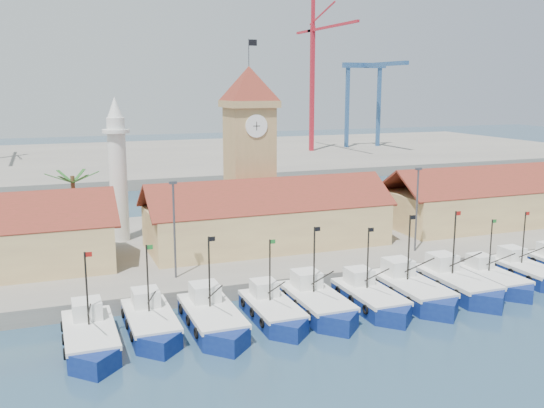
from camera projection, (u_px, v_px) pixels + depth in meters
name	position (u px, v px, depth m)	size (l,w,h in m)	color
ground	(352.00, 321.00, 49.58)	(400.00, 400.00, 0.00)	#1D3A4D
quay	(255.00, 243.00, 71.46)	(140.00, 32.00, 1.50)	gray
terminal	(142.00, 159.00, 150.34)	(240.00, 80.00, 2.00)	gray
boat_0	(91.00, 340.00, 44.08)	(3.65, 10.01, 7.58)	navy
boat_1	(151.00, 325.00, 46.92)	(3.53, 9.68, 7.33)	navy
boat_2	(213.00, 321.00, 47.59)	(3.78, 10.34, 7.83)	navy
boat_3	(274.00, 313.00, 49.49)	(3.41, 9.35, 7.08)	navy
boat_4	(318.00, 305.00, 51.03)	(3.75, 10.28, 7.78)	navy
boat_5	(372.00, 300.00, 52.31)	(3.56, 9.77, 7.39)	navy
boat_6	(413.00, 292.00, 54.11)	(3.92, 10.73, 8.12)	navy
boat_7	(458.00, 286.00, 55.87)	(3.91, 10.71, 8.10)	navy
boat_8	(494.00, 281.00, 57.64)	(3.33, 9.12, 6.90)	navy
boat_9	(527.00, 273.00, 59.98)	(3.45, 9.45, 7.15)	navy
hall_center	(267.00, 223.00, 67.17)	(27.04, 10.13, 7.61)	#E4C67D
hall_right	(499.00, 204.00, 78.30)	(31.20, 10.13, 7.61)	#E4C67D
clock_tower	(249.00, 146.00, 71.14)	(5.80, 5.80, 22.70)	tan
minaret	(118.00, 169.00, 68.19)	(3.00, 3.00, 16.30)	silver
palm_tree	(74.00, 206.00, 65.29)	(5.60, 5.03, 8.39)	brown
lamp_posts	(300.00, 215.00, 59.53)	(80.70, 0.25, 9.03)	#3F3F44
crane_red_right	(315.00, 67.00, 155.11)	(1.00, 34.04, 38.95)	#B31B29
gantry	(370.00, 82.00, 165.17)	(13.00, 22.00, 23.20)	#2C5589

